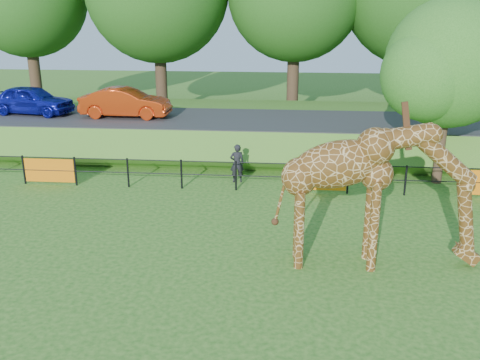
{
  "coord_description": "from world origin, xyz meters",
  "views": [
    {
      "loc": [
        1.87,
        -10.31,
        6.37
      ],
      "look_at": [
        0.61,
        3.07,
        2.0
      ],
      "focal_mm": 40.0,
      "sensor_mm": 36.0,
      "label": 1
    }
  ],
  "objects_px": {
    "giraffe": "(380,196)",
    "visitor": "(237,163)",
    "tree_east": "(452,68)",
    "car_red": "(125,103)",
    "car_blue": "(31,100)"
  },
  "relations": [
    {
      "from": "car_blue",
      "to": "visitor",
      "type": "relative_size",
      "value": 2.73
    },
    {
      "from": "giraffe",
      "to": "tree_east",
      "type": "xyz_separation_m",
      "value": [
        3.42,
        7.14,
        2.4
      ]
    },
    {
      "from": "tree_east",
      "to": "giraffe",
      "type": "bearing_deg",
      "value": -115.6
    },
    {
      "from": "giraffe",
      "to": "tree_east",
      "type": "bearing_deg",
      "value": 62.1
    },
    {
      "from": "giraffe",
      "to": "car_red",
      "type": "xyz_separation_m",
      "value": [
        -9.96,
        11.4,
        0.22
      ]
    },
    {
      "from": "car_blue",
      "to": "visitor",
      "type": "bearing_deg",
      "value": -107.39
    },
    {
      "from": "giraffe",
      "to": "visitor",
      "type": "distance_m",
      "value": 7.81
    },
    {
      "from": "car_red",
      "to": "visitor",
      "type": "relative_size",
      "value": 2.81
    },
    {
      "from": "car_blue",
      "to": "tree_east",
      "type": "xyz_separation_m",
      "value": [
        18.09,
        -4.56,
        2.17
      ]
    },
    {
      "from": "giraffe",
      "to": "visitor",
      "type": "bearing_deg",
      "value": 120.9
    },
    {
      "from": "giraffe",
      "to": "car_blue",
      "type": "distance_m",
      "value": 18.77
    },
    {
      "from": "giraffe",
      "to": "car_blue",
      "type": "relative_size",
      "value": 1.31
    },
    {
      "from": "car_blue",
      "to": "car_red",
      "type": "height_order",
      "value": "car_blue"
    },
    {
      "from": "giraffe",
      "to": "car_blue",
      "type": "height_order",
      "value": "giraffe"
    },
    {
      "from": "tree_east",
      "to": "car_red",
      "type": "bearing_deg",
      "value": 162.32
    }
  ]
}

